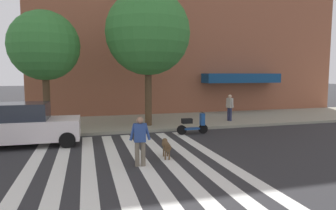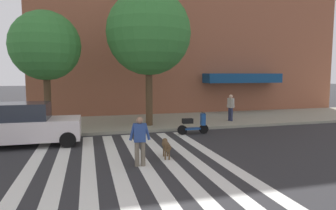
% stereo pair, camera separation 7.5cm
% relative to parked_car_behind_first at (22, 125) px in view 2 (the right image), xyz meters
% --- Properties ---
extents(ground_plane, '(160.00, 160.00, 0.00)m').
position_rel_parked_car_behind_first_xyz_m(ground_plane, '(2.69, -5.14, -0.88)').
color(ground_plane, '#2B2B2D').
extents(sidewalk_far, '(80.00, 6.00, 0.15)m').
position_rel_parked_car_behind_first_xyz_m(sidewalk_far, '(2.69, 4.28, -0.80)').
color(sidewalk_far, gray).
rests_on(sidewalk_far, ground_plane).
extents(crosswalk_stripes, '(6.75, 12.23, 0.01)m').
position_rel_parked_car_behind_first_xyz_m(crosswalk_stripes, '(4.02, -5.14, -0.87)').
color(crosswalk_stripes, silver).
rests_on(crosswalk_stripes, ground_plane).
extents(parked_car_behind_first, '(4.67, 2.06, 1.82)m').
position_rel_parked_car_behind_first_xyz_m(parked_car_behind_first, '(0.00, 0.00, 0.00)').
color(parked_car_behind_first, silver).
rests_on(parked_car_behind_first, ground_plane).
extents(parked_scooter, '(1.63, 0.50, 1.11)m').
position_rel_parked_car_behind_first_xyz_m(parked_scooter, '(7.83, 0.29, -0.40)').
color(parked_scooter, black).
rests_on(parked_scooter, ground_plane).
extents(street_tree_nearest, '(3.54, 3.54, 6.11)m').
position_rel_parked_car_behind_first_xyz_m(street_tree_nearest, '(0.70, 2.87, 3.59)').
color(street_tree_nearest, '#4C3823').
rests_on(street_tree_nearest, sidewalk_far).
extents(street_tree_middle, '(4.67, 4.67, 7.49)m').
position_rel_parked_car_behind_first_xyz_m(street_tree_middle, '(6.06, 2.68, 4.42)').
color(street_tree_middle, '#4C3823').
rests_on(street_tree_middle, sidewalk_far).
extents(pedestrian_dog_walker, '(0.71, 0.28, 1.64)m').
position_rel_parked_car_behind_first_xyz_m(pedestrian_dog_walker, '(4.33, -4.15, 0.05)').
color(pedestrian_dog_walker, '#6B6051').
rests_on(pedestrian_dog_walker, ground_plane).
extents(dog_on_leash, '(0.33, 1.03, 0.65)m').
position_rel_parked_car_behind_first_xyz_m(dog_on_leash, '(5.41, -3.44, -0.43)').
color(dog_on_leash, brown).
rests_on(dog_on_leash, ground_plane).
extents(pedestrian_bystander, '(0.32, 0.70, 1.64)m').
position_rel_parked_car_behind_first_xyz_m(pedestrian_bystander, '(11.24, 2.84, 0.20)').
color(pedestrian_bystander, '#282D4C').
rests_on(pedestrian_bystander, sidewalk_far).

